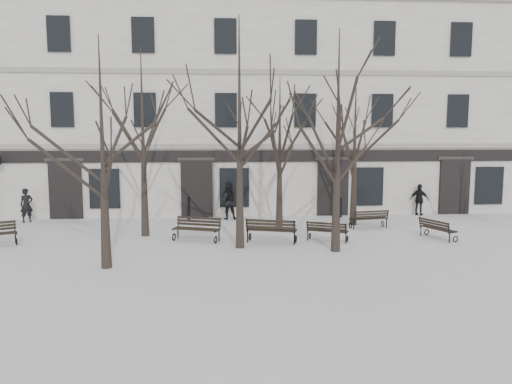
{
  "coord_description": "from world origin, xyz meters",
  "views": [
    {
      "loc": [
        -2.35,
        -17.34,
        4.29
      ],
      "look_at": [
        -0.85,
        3.0,
        1.85
      ],
      "focal_mm": 35.0,
      "sensor_mm": 36.0,
      "label": 1
    }
  ],
  "objects": [
    {
      "name": "pedestrian_a",
      "position": [
        -11.61,
        7.07,
        0.0
      ],
      "size": [
        0.71,
        0.67,
        1.64
      ],
      "primitive_type": "imported",
      "rotation": [
        0.0,
        0.0,
        0.63
      ],
      "color": "black",
      "rests_on": "ground"
    },
    {
      "name": "bench_4",
      "position": [
        4.35,
        4.31,
        0.46
      ],
      "size": [
        1.77,
        0.92,
        0.86
      ],
      "rotation": [
        0.0,
        0.0,
        3.33
      ],
      "color": "black",
      "rests_on": "ground"
    },
    {
      "name": "pedestrian_c",
      "position": [
        8.01,
        7.62,
        0.0
      ],
      "size": [
        0.99,
        0.93,
        1.64
      ],
      "primitive_type": "imported",
      "rotation": [
        0.0,
        0.0,
        2.44
      ],
      "color": "black",
      "rests_on": "ground"
    },
    {
      "name": "tree_4",
      "position": [
        -5.46,
        3.42,
        4.82
      ],
      "size": [
        5.4,
        5.4,
        7.71
      ],
      "color": "black",
      "rests_on": "ground"
    },
    {
      "name": "bollard_a",
      "position": [
        -3.85,
        6.8,
        0.65
      ],
      "size": [
        0.16,
        0.16,
        1.22
      ],
      "color": "black",
      "rests_on": "ground"
    },
    {
      "name": "bench_1",
      "position": [
        -0.35,
        1.65,
        0.53
      ],
      "size": [
        2.05,
        1.24,
        0.98
      ],
      "rotation": [
        0.0,
        0.0,
        2.84
      ],
      "color": "black",
      "rests_on": "ground"
    },
    {
      "name": "bench_2",
      "position": [
        1.88,
        1.78,
        0.44
      ],
      "size": [
        1.68,
        1.2,
        0.81
      ],
      "rotation": [
        0.0,
        0.0,
        2.7
      ],
      "color": "black",
      "rests_on": "ground"
    },
    {
      "name": "tree_6",
      "position": [
        3.87,
        5.28,
        4.33
      ],
      "size": [
        4.85,
        4.85,
        6.93
      ],
      "color": "black",
      "rests_on": "ground"
    },
    {
      "name": "building",
      "position": [
        0.0,
        12.96,
        5.52
      ],
      "size": [
        40.4,
        10.2,
        11.4
      ],
      "color": "silver",
      "rests_on": "ground"
    },
    {
      "name": "bench_3",
      "position": [
        -3.26,
        2.29,
        0.51
      ],
      "size": [
        1.96,
        1.27,
        0.94
      ],
      "rotation": [
        0.0,
        0.0,
        -0.35
      ],
      "color": "black",
      "rests_on": "ground"
    },
    {
      "name": "pedestrian_b",
      "position": [
        -1.92,
        7.16,
        0.0
      ],
      "size": [
        0.91,
        0.73,
        1.8
      ],
      "primitive_type": "imported",
      "rotation": [
        0.0,
        0.0,
        3.08
      ],
      "color": "black",
      "rests_on": "ground"
    },
    {
      "name": "tree_1",
      "position": [
        -1.61,
        0.97,
        5.28
      ],
      "size": [
        5.92,
        5.92,
        8.45
      ],
      "color": "black",
      "rests_on": "ground"
    },
    {
      "name": "bollard_b",
      "position": [
        3.78,
        7.28,
        0.55
      ],
      "size": [
        0.13,
        0.13,
        1.02
      ],
      "color": "black",
      "rests_on": "ground"
    },
    {
      "name": "ground",
      "position": [
        0.0,
        0.0,
        0.0
      ],
      "size": [
        100.0,
        100.0,
        0.0
      ],
      "primitive_type": "plane",
      "color": "silver",
      "rests_on": "ground"
    },
    {
      "name": "tree_5",
      "position": [
        0.26,
        4.2,
        4.15
      ],
      "size": [
        4.65,
        4.65,
        6.64
      ],
      "color": "black",
      "rests_on": "ground"
    },
    {
      "name": "bench_5",
      "position": [
        6.41,
        1.9,
        0.44
      ],
      "size": [
        1.12,
        1.69,
        0.81
      ],
      "rotation": [
        0.0,
        0.0,
        1.94
      ],
      "color": "black",
      "rests_on": "ground"
    },
    {
      "name": "tree_0",
      "position": [
        -5.97,
        -1.52,
        4.53
      ],
      "size": [
        5.08,
        5.08,
        7.25
      ],
      "color": "black",
      "rests_on": "ground"
    },
    {
      "name": "tree_2",
      "position": [
        1.83,
        0.14,
        4.93
      ],
      "size": [
        5.52,
        5.52,
        7.88
      ],
      "color": "black",
      "rests_on": "ground"
    }
  ]
}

